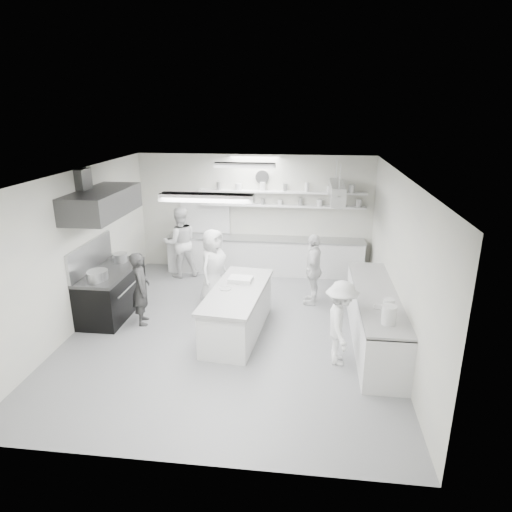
# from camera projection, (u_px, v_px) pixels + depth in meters

# --- Properties ---
(floor) EXTENTS (6.00, 7.00, 0.02)m
(floor) POSITION_uv_depth(u_px,v_px,m) (233.00, 329.00, 8.71)
(floor) COLOR gray
(floor) RESTS_ON ground
(ceiling) EXTENTS (6.00, 7.00, 0.02)m
(ceiling) POSITION_uv_depth(u_px,v_px,m) (230.00, 174.00, 7.76)
(ceiling) COLOR white
(ceiling) RESTS_ON wall_back
(wall_back) EXTENTS (6.00, 0.04, 3.00)m
(wall_back) POSITION_uv_depth(u_px,v_px,m) (255.00, 214.00, 11.53)
(wall_back) COLOR beige
(wall_back) RESTS_ON floor
(wall_front) EXTENTS (6.00, 0.04, 3.00)m
(wall_front) POSITION_uv_depth(u_px,v_px,m) (177.00, 355.00, 4.94)
(wall_front) COLOR beige
(wall_front) RESTS_ON floor
(wall_left) EXTENTS (0.04, 7.00, 3.00)m
(wall_left) POSITION_uv_depth(u_px,v_px,m) (78.00, 250.00, 8.58)
(wall_left) COLOR beige
(wall_left) RESTS_ON floor
(wall_right) EXTENTS (0.04, 7.00, 3.00)m
(wall_right) POSITION_uv_depth(u_px,v_px,m) (398.00, 262.00, 7.89)
(wall_right) COLOR beige
(wall_right) RESTS_ON floor
(stove) EXTENTS (0.80, 1.80, 0.90)m
(stove) POSITION_uv_depth(u_px,v_px,m) (112.00, 293.00, 9.24)
(stove) COLOR black
(stove) RESTS_ON floor
(exhaust_hood) EXTENTS (0.85, 2.00, 0.50)m
(exhaust_hood) POSITION_uv_depth(u_px,v_px,m) (102.00, 203.00, 8.64)
(exhaust_hood) COLOR #3B3B3C
(exhaust_hood) RESTS_ON wall_left
(back_counter) EXTENTS (5.00, 0.60, 0.92)m
(back_counter) POSITION_uv_depth(u_px,v_px,m) (265.00, 256.00, 11.54)
(back_counter) COLOR silver
(back_counter) RESTS_ON floor
(shelf_lower) EXTENTS (4.20, 0.26, 0.04)m
(shelf_lower) POSITION_uv_depth(u_px,v_px,m) (281.00, 206.00, 11.25)
(shelf_lower) COLOR silver
(shelf_lower) RESTS_ON wall_back
(shelf_upper) EXTENTS (4.20, 0.26, 0.04)m
(shelf_upper) POSITION_uv_depth(u_px,v_px,m) (282.00, 192.00, 11.14)
(shelf_upper) COLOR silver
(shelf_upper) RESTS_ON wall_back
(pass_through_window) EXTENTS (1.30, 0.04, 1.00)m
(pass_through_window) POSITION_uv_depth(u_px,v_px,m) (205.00, 214.00, 11.68)
(pass_through_window) COLOR black
(pass_through_window) RESTS_ON wall_back
(wall_clock) EXTENTS (0.32, 0.05, 0.32)m
(wall_clock) POSITION_uv_depth(u_px,v_px,m) (262.00, 177.00, 11.17)
(wall_clock) COLOR silver
(wall_clock) RESTS_ON wall_back
(right_counter) EXTENTS (0.74, 3.30, 0.94)m
(right_counter) POSITION_uv_depth(u_px,v_px,m) (375.00, 319.00, 8.07)
(right_counter) COLOR silver
(right_counter) RESTS_ON floor
(pot_rack) EXTENTS (0.30, 1.60, 0.40)m
(pot_rack) POSITION_uv_depth(u_px,v_px,m) (337.00, 192.00, 10.02)
(pot_rack) COLOR #A4A5A7
(pot_rack) RESTS_ON ceiling
(light_fixture_front) EXTENTS (1.30, 0.25, 0.10)m
(light_fixture_front) POSITION_uv_depth(u_px,v_px,m) (207.00, 197.00, 6.08)
(light_fixture_front) COLOR silver
(light_fixture_front) RESTS_ON ceiling
(light_fixture_rear) EXTENTS (1.30, 0.25, 0.10)m
(light_fixture_rear) POSITION_uv_depth(u_px,v_px,m) (245.00, 165.00, 9.47)
(light_fixture_rear) COLOR silver
(light_fixture_rear) RESTS_ON ceiling
(prep_island) EXTENTS (1.07, 2.35, 0.84)m
(prep_island) POSITION_uv_depth(u_px,v_px,m) (238.00, 312.00, 8.46)
(prep_island) COLOR silver
(prep_island) RESTS_ON floor
(stove_pot) EXTENTS (0.38, 0.38, 0.22)m
(stove_pot) POSITION_uv_depth(u_px,v_px,m) (98.00, 276.00, 8.60)
(stove_pot) COLOR #A4A5A7
(stove_pot) RESTS_ON stove
(cook_stove) EXTENTS (0.50, 0.62, 1.47)m
(cook_stove) POSITION_uv_depth(u_px,v_px,m) (141.00, 288.00, 8.74)
(cook_stove) COLOR #2C2C2C
(cook_stove) RESTS_ON floor
(cook_back) EXTENTS (1.07, 0.98, 1.78)m
(cook_back) POSITION_uv_depth(u_px,v_px,m) (180.00, 242.00, 11.19)
(cook_back) COLOR silver
(cook_back) RESTS_ON floor
(cook_island_left) EXTENTS (0.79, 0.95, 1.66)m
(cook_island_left) POSITION_uv_depth(u_px,v_px,m) (213.00, 266.00, 9.68)
(cook_island_left) COLOR silver
(cook_island_left) RESTS_ON floor
(cook_island_right) EXTENTS (0.50, 0.96, 1.57)m
(cook_island_right) POSITION_uv_depth(u_px,v_px,m) (313.00, 269.00, 9.64)
(cook_island_right) COLOR silver
(cook_island_right) RESTS_ON floor
(cook_right) EXTENTS (0.56, 0.95, 1.46)m
(cook_right) POSITION_uv_depth(u_px,v_px,m) (341.00, 323.00, 7.36)
(cook_right) COLOR silver
(cook_right) RESTS_ON floor
(bowl_island_a) EXTENTS (0.33, 0.33, 0.06)m
(bowl_island_a) POSITION_uv_depth(u_px,v_px,m) (239.00, 283.00, 8.66)
(bowl_island_a) COLOR #A4A5A7
(bowl_island_a) RESTS_ON prep_island
(bowl_island_b) EXTENTS (0.22, 0.22, 0.07)m
(bowl_island_b) POSITION_uv_depth(u_px,v_px,m) (225.00, 290.00, 8.31)
(bowl_island_b) COLOR silver
(bowl_island_b) RESTS_ON prep_island
(bowl_right) EXTENTS (0.25, 0.25, 0.05)m
(bowl_right) POSITION_uv_depth(u_px,v_px,m) (379.00, 308.00, 7.35)
(bowl_right) COLOR silver
(bowl_right) RESTS_ON right_counter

